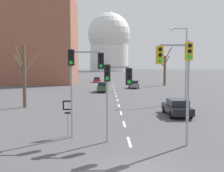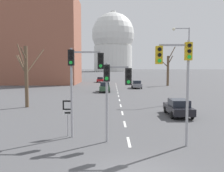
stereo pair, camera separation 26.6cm
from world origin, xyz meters
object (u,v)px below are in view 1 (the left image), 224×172
Objects in this scene: traffic_signal_near_left at (81,70)px; sedan_far_left at (102,87)px; traffic_signal_centre_tall at (115,83)px; route_sign_post at (68,112)px; traffic_signal_near_right at (179,67)px; sedan_near_right at (97,80)px; street_lamp_right at (183,58)px; sedan_mid_centre at (134,84)px; sedan_near_left at (177,107)px.

sedan_far_left is (0.64, 27.71, -3.29)m from traffic_signal_near_left.
route_sign_post is (-2.91, 1.18, -1.88)m from traffic_signal_centre_tall.
traffic_signal_near_right is 1.30× the size of sedan_near_right.
street_lamp_right is 41.69m from sedan_near_right.
street_lamp_right is (11.63, 14.79, 3.88)m from route_sign_post.
street_lamp_right is at bearing 72.42° from traffic_signal_near_right.
sedan_near_right is at bearing 91.50° from traffic_signal_near_left.
sedan_near_right is 21.45m from sedan_mid_centre.
traffic_signal_centre_tall is 1.98× the size of route_sign_post.
traffic_signal_near_left is 0.95× the size of traffic_signal_near_right.
sedan_near_right is 26.99m from sedan_far_left.
traffic_signal_near_left is 10.77m from sedan_near_left.
traffic_signal_centre_tall is (-3.42, 0.79, -0.91)m from traffic_signal_near_right.
route_sign_post is 10.81m from sedan_near_left.
sedan_far_left reaches higher than sedan_near_left.
route_sign_post reaches higher than sedan_near_right.
sedan_near_left is 0.97× the size of sedan_far_left.
sedan_near_left is at bearing -88.13° from sedan_mid_centre.
route_sign_post reaches higher than sedan_far_left.
traffic_signal_near_right is 30.03m from sedan_far_left.
sedan_mid_centre is 0.91× the size of sedan_far_left.
traffic_signal_near_left is 2.75m from route_sign_post.
street_lamp_right reaches higher than sedan_near_left.
traffic_signal_centre_tall reaches higher than sedan_mid_centre.
traffic_signal_near_left is 54.75m from sedan_near_right.
traffic_signal_near_right is 56.88m from sedan_near_right.
traffic_signal_centre_tall is at bearing -126.85° from sedan_near_left.
traffic_signal_near_right reaches higher than sedan_mid_centre.
traffic_signal_near_right reaches higher than traffic_signal_centre_tall.
street_lamp_right is 2.07× the size of sedan_near_left.
traffic_signal_centre_tall is at bearing -118.66° from street_lamp_right.
street_lamp_right reaches higher than traffic_signal_near_right.
sedan_near_right is at bearing 94.41° from sedan_far_left.
sedan_mid_centre reaches higher than sedan_near_right.
street_lamp_right reaches higher than traffic_signal_near_left.
street_lamp_right is at bearing -72.93° from sedan_near_right.
traffic_signal_near_left reaches higher than sedan_far_left.
sedan_near_right is (-0.53, 54.39, -0.82)m from route_sign_post.
traffic_signal_near_left is 0.61× the size of street_lamp_right.
sedan_mid_centre is (1.39, 36.55, -3.53)m from traffic_signal_near_right.
street_lamp_right reaches higher than sedan_mid_centre.
sedan_near_left is 1.07× the size of sedan_mid_centre.
sedan_far_left is (-1.36, 28.66, -2.58)m from traffic_signal_centre_tall.
sedan_near_left is at bearing -109.81° from street_lamp_right.
street_lamp_right reaches higher than traffic_signal_centre_tall.
sedan_mid_centre is at bearing 82.35° from traffic_signal_centre_tall.
street_lamp_right is (10.73, 15.02, 1.30)m from traffic_signal_near_left.
sedan_mid_centre is (8.24, -19.80, 0.08)m from sedan_near_right.
street_lamp_right is at bearing -78.80° from sedan_mid_centre.
sedan_near_left is at bearing 40.92° from traffic_signal_near_left.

